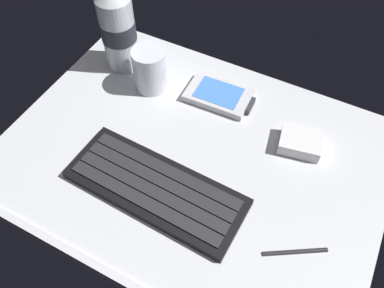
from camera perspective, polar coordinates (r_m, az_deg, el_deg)
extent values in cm
cube|color=silver|center=(67.88, 0.00, -2.01)|extent=(64.00, 48.00, 2.00)
cube|color=silver|center=(58.34, -11.26, -18.19)|extent=(64.00, 1.20, 0.80)
cube|color=black|center=(62.96, -5.28, -6.38)|extent=(29.42, 12.17, 1.40)
cube|color=#28282B|center=(63.60, -3.72, -3.78)|extent=(26.74, 3.08, 0.30)
cube|color=#28282B|center=(62.67, -4.79, -5.24)|extent=(26.74, 3.08, 0.30)
cube|color=#28282B|center=(61.80, -5.90, -6.74)|extent=(26.74, 3.08, 0.30)
cube|color=#28282B|center=(61.01, -7.04, -8.28)|extent=(26.74, 3.08, 0.30)
cube|color=silver|center=(75.12, 3.88, 7.09)|extent=(12.28, 8.05, 1.40)
cube|color=#4C8CEA|center=(74.58, 3.91, 7.49)|extent=(8.62, 6.24, 0.10)
cube|color=#333338|center=(73.88, 8.46, 5.49)|extent=(0.94, 3.83, 1.12)
cylinder|color=silver|center=(75.19, -6.10, 10.74)|extent=(6.40, 6.40, 8.50)
cylinder|color=orange|center=(75.86, -6.03, 10.19)|extent=(5.50, 5.50, 6.12)
cylinder|color=silver|center=(78.82, -10.59, 15.51)|extent=(6.60, 6.60, 15.00)
cylinder|color=#2D2D38|center=(78.37, -10.67, 15.94)|extent=(6.73, 6.73, 3.80)
cube|color=white|center=(69.60, 15.46, 0.23)|extent=(7.91, 6.80, 2.40)
cylinder|color=#26262B|center=(60.42, 14.82, -14.82)|extent=(8.47, 5.56, 0.70)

